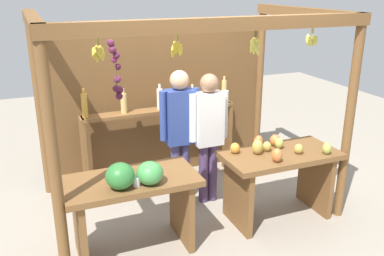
{
  "coord_description": "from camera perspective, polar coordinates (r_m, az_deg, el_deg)",
  "views": [
    {
      "loc": [
        -1.66,
        -4.23,
        2.53
      ],
      "look_at": [
        0.0,
        -0.18,
        1.01
      ],
      "focal_mm": 39.38,
      "sensor_mm": 36.0,
      "label": 1
    }
  ],
  "objects": [
    {
      "name": "ground_plane",
      "position": [
        5.2,
        -0.79,
        -9.97
      ],
      "size": [
        12.0,
        12.0,
        0.0
      ],
      "primitive_type": "plane",
      "color": "gray",
      "rests_on": "ground"
    },
    {
      "name": "market_stall",
      "position": [
        5.08,
        -2.65,
        5.31
      ],
      "size": [
        3.14,
        1.96,
        2.25
      ],
      "color": "brown",
      "rests_on": "ground"
    },
    {
      "name": "fruit_counter_left",
      "position": [
        4.06,
        -8.08,
        -8.87
      ],
      "size": [
        1.27,
        0.67,
        1.03
      ],
      "color": "brown",
      "rests_on": "ground"
    },
    {
      "name": "fruit_counter_right",
      "position": [
        4.74,
        11.63,
        -5.43
      ],
      "size": [
        1.27,
        0.64,
        0.95
      ],
      "color": "brown",
      "rests_on": "ground"
    },
    {
      "name": "bottle_shelf_unit",
      "position": [
        5.45,
        -4.47,
        0.45
      ],
      "size": [
        2.02,
        0.22,
        1.35
      ],
      "color": "brown",
      "rests_on": "ground"
    },
    {
      "name": "vendor_man",
      "position": [
        4.84,
        -1.66,
        0.31
      ],
      "size": [
        0.48,
        0.22,
        1.61
      ],
      "rotation": [
        0.0,
        0.0,
        0.02
      ],
      "color": "#443F6B",
      "rests_on": "ground"
    },
    {
      "name": "vendor_woman",
      "position": [
        4.86,
        2.28,
        0.04
      ],
      "size": [
        0.48,
        0.21,
        1.57
      ],
      "rotation": [
        0.0,
        0.0,
        0.03
      ],
      "color": "#4F3961",
      "rests_on": "ground"
    }
  ]
}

